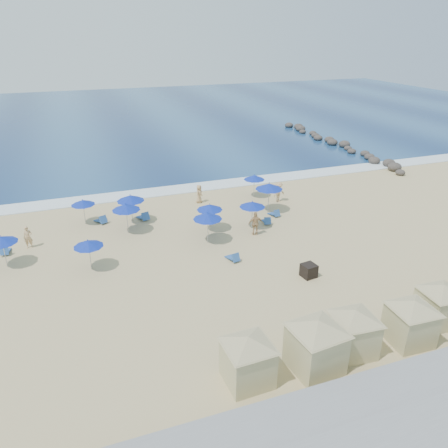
% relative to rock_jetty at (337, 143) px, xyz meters
% --- Properties ---
extents(ground, '(160.00, 160.00, 0.00)m').
position_rel_rock_jetty_xyz_m(ground, '(-24.01, -24.90, -0.36)').
color(ground, tan).
rests_on(ground, ground).
extents(ocean, '(160.00, 80.00, 0.06)m').
position_rel_rock_jetty_xyz_m(ocean, '(-24.01, 30.10, -0.33)').
color(ocean, navy).
rests_on(ocean, ground).
extents(surf_line, '(160.00, 2.50, 0.08)m').
position_rel_rock_jetty_xyz_m(surf_line, '(-24.01, -9.40, -0.32)').
color(surf_line, white).
rests_on(surf_line, ground).
extents(seawall, '(160.00, 6.10, 1.22)m').
position_rel_rock_jetty_xyz_m(seawall, '(-24.01, -38.40, 0.29)').
color(seawall, gray).
rests_on(seawall, ground).
extents(rock_jetty, '(2.56, 26.66, 0.96)m').
position_rel_rock_jetty_xyz_m(rock_jetty, '(0.00, 0.00, 0.00)').
color(rock_jetty, '#2F2927').
rests_on(rock_jetty, ground).
extents(trash_bin, '(0.95, 0.95, 0.84)m').
position_rel_rock_jetty_xyz_m(trash_bin, '(-20.18, -27.74, 0.06)').
color(trash_bin, black).
rests_on(trash_bin, ground).
extents(cabana_0, '(4.19, 4.19, 2.63)m').
position_rel_rock_jetty_xyz_m(cabana_0, '(-27.18, -34.58, 1.14)').
color(cabana_0, tan).
rests_on(cabana_0, ground).
extents(cabana_1, '(4.57, 4.57, 2.88)m').
position_rel_rock_jetty_xyz_m(cabana_1, '(-24.02, -34.88, 1.29)').
color(cabana_1, tan).
rests_on(cabana_1, ground).
extents(cabana_2, '(4.19, 4.19, 2.64)m').
position_rel_rock_jetty_xyz_m(cabana_2, '(-21.83, -34.53, 1.15)').
color(cabana_2, tan).
rests_on(cabana_2, ground).
extents(cabana_3, '(4.17, 4.17, 2.62)m').
position_rel_rock_jetty_xyz_m(cabana_3, '(-18.73, -34.84, 1.14)').
color(cabana_3, tan).
rests_on(cabana_3, ground).
extents(cabana_4, '(4.03, 4.03, 2.53)m').
position_rel_rock_jetty_xyz_m(cabana_4, '(-16.22, -34.11, 1.09)').
color(cabana_4, tan).
rests_on(cabana_4, ground).
extents(umbrella_0, '(1.96, 1.96, 2.23)m').
position_rel_rock_jetty_xyz_m(umbrella_0, '(-37.97, -19.92, 1.57)').
color(umbrella_0, '#A5A8AD').
rests_on(umbrella_0, ground).
extents(umbrella_1, '(1.84, 1.84, 2.09)m').
position_rel_rock_jetty_xyz_m(umbrella_1, '(-32.70, -14.62, 1.45)').
color(umbrella_1, '#A5A8AD').
rests_on(umbrella_1, ground).
extents(umbrella_2, '(1.88, 1.88, 2.14)m').
position_rel_rock_jetty_xyz_m(umbrella_2, '(-32.84, -22.20, 1.49)').
color(umbrella_2, '#A5A8AD').
rests_on(umbrella_2, ground).
extents(umbrella_3, '(2.15, 2.15, 2.44)m').
position_rel_rock_jetty_xyz_m(umbrella_3, '(-29.18, -15.76, 1.76)').
color(umbrella_3, '#A5A8AD').
rests_on(umbrella_3, ground).
extents(umbrella_4, '(2.11, 2.11, 2.40)m').
position_rel_rock_jetty_xyz_m(umbrella_4, '(-29.77, -17.43, 1.72)').
color(umbrella_4, '#A5A8AD').
rests_on(umbrella_4, ground).
extents(umbrella_5, '(2.09, 2.09, 2.38)m').
position_rel_rock_jetty_xyz_m(umbrella_5, '(-24.60, -21.07, 1.70)').
color(umbrella_5, '#A5A8AD').
rests_on(umbrella_5, ground).
extents(umbrella_6, '(1.96, 1.96, 2.23)m').
position_rel_rock_jetty_xyz_m(umbrella_6, '(-23.83, -19.20, 1.57)').
color(umbrella_6, '#A5A8AD').
rests_on(umbrella_6, ground).
extents(umbrella_7, '(1.98, 1.98, 2.26)m').
position_rel_rock_jetty_xyz_m(umbrella_7, '(-20.62, -19.82, 1.59)').
color(umbrella_7, '#A5A8AD').
rests_on(umbrella_7, ground).
extents(umbrella_8, '(1.91, 1.91, 2.17)m').
position_rel_rock_jetty_xyz_m(umbrella_8, '(-17.76, -13.64, 1.52)').
color(umbrella_8, '#A5A8AD').
rests_on(umbrella_8, ground).
extents(umbrella_9, '(2.28, 2.28, 2.60)m').
position_rel_rock_jetty_xyz_m(umbrella_9, '(-18.02, -17.27, 1.89)').
color(umbrella_9, '#A5A8AD').
rests_on(umbrella_9, ground).
extents(beach_chair_0, '(0.61, 1.24, 0.67)m').
position_rel_rock_jetty_xyz_m(beach_chair_0, '(-38.22, -18.01, -0.13)').
color(beach_chair_0, '#295499').
rests_on(beach_chair_0, ground).
extents(beach_chair_1, '(1.05, 1.42, 0.71)m').
position_rel_rock_jetty_xyz_m(beach_chair_1, '(-31.50, -14.89, -0.11)').
color(beach_chair_1, '#295499').
rests_on(beach_chair_1, ground).
extents(beach_chair_2, '(0.98, 1.50, 0.76)m').
position_rel_rock_jetty_xyz_m(beach_chair_2, '(-28.22, -15.42, -0.10)').
color(beach_chair_2, '#295499').
rests_on(beach_chair_2, ground).
extents(beach_chair_3, '(0.76, 1.28, 0.66)m').
position_rel_rock_jetty_xyz_m(beach_chair_3, '(-23.85, -24.24, -0.13)').
color(beach_chair_3, '#295499').
rests_on(beach_chair_3, ground).
extents(beach_chair_4, '(0.78, 1.30, 0.67)m').
position_rel_rock_jetty_xyz_m(beach_chair_4, '(-19.20, -19.51, -0.13)').
color(beach_chair_4, '#295499').
rests_on(beach_chair_4, ground).
extents(beach_chair_5, '(0.72, 1.24, 0.64)m').
position_rel_rock_jetty_xyz_m(beach_chair_5, '(-17.93, -18.35, -0.14)').
color(beach_chair_5, '#295499').
rests_on(beach_chair_5, ground).
extents(beachgoer_0, '(0.60, 0.40, 1.62)m').
position_rel_rock_jetty_xyz_m(beachgoer_0, '(-36.69, -17.56, 0.45)').
color(beachgoer_0, tan).
rests_on(beachgoer_0, ground).
extents(beachgoer_1, '(1.14, 0.62, 1.84)m').
position_rel_rock_jetty_xyz_m(beachgoer_1, '(-20.87, -21.05, 0.56)').
color(beachgoer_1, tan).
rests_on(beachgoer_1, ground).
extents(beachgoer_2, '(1.33, 1.01, 1.82)m').
position_rel_rock_jetty_xyz_m(beachgoer_2, '(-16.16, -15.49, 0.55)').
color(beachgoer_2, tan).
rests_on(beachgoer_2, ground).
extents(beachgoer_3, '(0.92, 0.95, 1.64)m').
position_rel_rock_jetty_xyz_m(beachgoer_3, '(-22.88, -13.26, 0.46)').
color(beachgoer_3, tan).
rests_on(beachgoer_3, ground).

